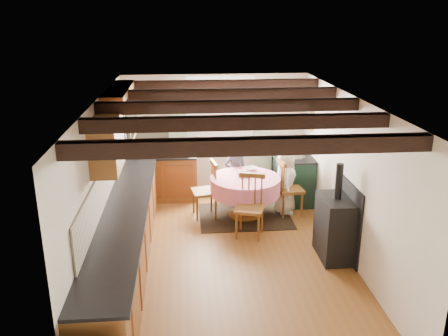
{
  "coord_description": "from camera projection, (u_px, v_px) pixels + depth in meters",
  "views": [
    {
      "loc": [
        -0.62,
        -6.28,
        3.54
      ],
      "look_at": [
        0.0,
        0.8,
        1.15
      ],
      "focal_mm": 37.46,
      "sensor_mm": 36.0,
      "label": 1
    }
  ],
  "objects": [
    {
      "name": "chair_left",
      "position": [
        204.0,
        190.0,
        8.35
      ],
      "size": [
        0.52,
        0.51,
        1.03
      ],
      "primitive_type": null,
      "rotation": [
        0.0,
        0.0,
        -1.42
      ],
      "color": "brown",
      "rests_on": "floor"
    },
    {
      "name": "curtain_right",
      "position": [
        263.0,
        140.0,
        9.34
      ],
      "size": [
        0.35,
        0.1,
        2.1
      ],
      "primitive_type": "cube",
      "color": "beige",
      "rests_on": "wall_back"
    },
    {
      "name": "curtain_rod",
      "position": [
        221.0,
        85.0,
        8.92
      ],
      "size": [
        2.0,
        0.03,
        0.03
      ],
      "primitive_type": "cylinder",
      "rotation": [
        0.0,
        1.57,
        0.0
      ],
      "color": "black",
      "rests_on": "wall_back"
    },
    {
      "name": "worktop_back",
      "position": [
        163.0,
        155.0,
        9.03
      ],
      "size": [
        1.3,
        0.64,
        0.04
      ],
      "primitive_type": "cube",
      "color": "black",
      "rests_on": "base_cabinet_back"
    },
    {
      "name": "ceiling",
      "position": [
        229.0,
        100.0,
        6.35
      ],
      "size": [
        3.6,
        5.5,
        0.0
      ],
      "primitive_type": "cube",
      "color": "white",
      "rests_on": "ground"
    },
    {
      "name": "cup",
      "position": [
        247.0,
        174.0,
        8.25
      ],
      "size": [
        0.16,
        0.16,
        0.1
      ],
      "primitive_type": "imported",
      "rotation": [
        0.0,
        0.0,
        5.67
      ],
      "color": "silver",
      "rests_on": "dining_table"
    },
    {
      "name": "chair_near",
      "position": [
        250.0,
        207.0,
        7.6
      ],
      "size": [
        0.58,
        0.59,
        1.05
      ],
      "primitive_type": null,
      "rotation": [
        0.0,
        0.0,
        -0.33
      ],
      "color": "brown",
      "rests_on": "floor"
    },
    {
      "name": "window_frame",
      "position": [
        220.0,
        115.0,
        9.19
      ],
      "size": [
        1.34,
        0.03,
        1.54
      ],
      "primitive_type": "cube",
      "color": "white",
      "rests_on": "wall_back"
    },
    {
      "name": "beam_c",
      "position": [
        229.0,
        106.0,
        6.38
      ],
      "size": [
        3.6,
        0.16,
        0.16
      ],
      "primitive_type": "cube",
      "color": "black",
      "rests_on": "ceiling"
    },
    {
      "name": "base_cabinet_back",
      "position": [
        164.0,
        177.0,
        9.2
      ],
      "size": [
        1.3,
        0.6,
        0.88
      ],
      "primitive_type": "cube",
      "color": "brown",
      "rests_on": "floor"
    },
    {
      "name": "child_right",
      "position": [
        286.0,
        181.0,
        8.49
      ],
      "size": [
        0.49,
        0.66,
        1.23
      ],
      "primitive_type": "imported",
      "rotation": [
        0.0,
        0.0,
        1.41
      ],
      "color": "silver",
      "rests_on": "floor"
    },
    {
      "name": "splash_left",
      "position": [
        107.0,
        179.0,
        6.87
      ],
      "size": [
        0.02,
        4.5,
        0.55
      ],
      "primitive_type": "cube",
      "color": "beige",
      "rests_on": "wall_left"
    },
    {
      "name": "wall_picture",
      "position": [
        310.0,
        113.0,
        8.89
      ],
      "size": [
        0.04,
        0.5,
        0.6
      ],
      "primitive_type": "cube",
      "color": "gold",
      "rests_on": "wall_right"
    },
    {
      "name": "aga_range",
      "position": [
        293.0,
        177.0,
        9.1
      ],
      "size": [
        0.66,
        1.02,
        0.94
      ],
      "primitive_type": null,
      "color": "#152E22",
      "rests_on": "floor"
    },
    {
      "name": "window_pane",
      "position": [
        220.0,
        115.0,
        9.2
      ],
      "size": [
        1.2,
        0.01,
        1.4
      ],
      "primitive_type": "cube",
      "color": "white",
      "rests_on": "wall_back"
    },
    {
      "name": "bowl_b",
      "position": [
        242.0,
        174.0,
        8.32
      ],
      "size": [
        0.29,
        0.29,
        0.06
      ],
      "primitive_type": "imported",
      "rotation": [
        0.0,
        0.0,
        3.78
      ],
      "color": "silver",
      "rests_on": "dining_table"
    },
    {
      "name": "wall_right",
      "position": [
        350.0,
        179.0,
        6.88
      ],
      "size": [
        0.0,
        5.5,
        2.4
      ],
      "primitive_type": "cube",
      "color": "silver",
      "rests_on": "ground"
    },
    {
      "name": "curtain_left",
      "position": [
        178.0,
        142.0,
        9.2
      ],
      "size": [
        0.35,
        0.1,
        2.1
      ],
      "primitive_type": "cube",
      "color": "beige",
      "rests_on": "wall_back"
    },
    {
      "name": "floor",
      "position": [
        229.0,
        256.0,
        7.11
      ],
      "size": [
        3.6,
        5.5,
        0.0
      ],
      "primitive_type": "cube",
      "color": "brown",
      "rests_on": "ground"
    },
    {
      "name": "wall_front",
      "position": [
        259.0,
        290.0,
        4.13
      ],
      "size": [
        3.6,
        0.0,
        2.4
      ],
      "primitive_type": "cube",
      "color": "silver",
      "rests_on": "ground"
    },
    {
      "name": "wall_left",
      "position": [
        102.0,
        186.0,
        6.58
      ],
      "size": [
        0.0,
        5.5,
        2.4
      ],
      "primitive_type": "cube",
      "color": "silver",
      "rests_on": "ground"
    },
    {
      "name": "dining_table",
      "position": [
        245.0,
        197.0,
        8.38
      ],
      "size": [
        1.25,
        1.25,
        0.75
      ],
      "primitive_type": null,
      "color": "pink",
      "rests_on": "floor"
    },
    {
      "name": "beam_d",
      "position": [
        223.0,
        94.0,
        7.32
      ],
      "size": [
        3.6,
        0.16,
        0.16
      ],
      "primitive_type": "cube",
      "color": "black",
      "rests_on": "ceiling"
    },
    {
      "name": "beam_b",
      "position": [
        238.0,
        123.0,
        5.43
      ],
      "size": [
        3.6,
        0.16,
        0.16
      ],
      "primitive_type": "cube",
      "color": "black",
      "rests_on": "ceiling"
    },
    {
      "name": "canister_tall",
      "position": [
        156.0,
        148.0,
        9.02
      ],
      "size": [
        0.13,
        0.13,
        0.22
      ],
      "primitive_type": "cylinder",
      "color": "#262628",
      "rests_on": "worktop_back"
    },
    {
      "name": "chair_right",
      "position": [
        290.0,
        187.0,
        8.43
      ],
      "size": [
        0.52,
        0.5,
        1.05
      ],
      "primitive_type": null,
      "rotation": [
        0.0,
        0.0,
        1.67
      ],
      "color": "brown",
      "rests_on": "floor"
    },
    {
      "name": "wall_cabinet_glass",
      "position": [
        121.0,
        116.0,
        7.49
      ],
      "size": [
        0.34,
        1.8,
        0.9
      ],
      "primitive_type": "cube",
      "color": "brown",
      "rests_on": "wall_left"
    },
    {
      "name": "worktop_left",
      "position": [
        126.0,
        205.0,
        6.7
      ],
      "size": [
        0.64,
        5.3,
        0.04
      ],
      "primitive_type": "cube",
      "color": "black",
      "rests_on": "base_cabinet_left"
    },
    {
      "name": "wall_back",
      "position": [
        215.0,
        135.0,
        9.33
      ],
      "size": [
        3.6,
        0.0,
        2.4
      ],
      "primitive_type": "cube",
      "color": "silver",
      "rests_on": "ground"
    },
    {
      "name": "cast_iron_stove",
      "position": [
        336.0,
        212.0,
        6.87
      ],
      "size": [
        0.44,
        0.74,
        1.48
      ],
      "primitive_type": null,
      "color": "black",
      "rests_on": "floor"
    },
    {
      "name": "beam_e",
      "position": [
        218.0,
        85.0,
        8.27
      ],
      "size": [
        3.6,
        0.16,
        0.16
      ],
      "primitive_type": "cube",
      "color": "black",
      "rests_on": "ceiling"
    },
    {
      "name": "splash_back",
      "position": [
        165.0,
        136.0,
        9.23
      ],
      "size": [
        1.4,
        0.02,
        0.55
      ],
      "primitive_type": "cube",
      "color": "beige",
      "rests_on": "wall_back"
    },
    {
      "name": "rug",
      "position": [
        245.0,
        216.0,
        8.49
      ],
      "size": [
        1.64,
        1.28,
        0.01
      ],
      "primitive_type": "cube",
      "color": "black",
      "rests_on": "floor"
    },
    {
      "name": "bowl_a",
      "position": [
        251.0,
        169.0,
        8.64
      ],
      "size": [
        0.28,
        0.28,
        0.05
      ],
      "primitive_type": "imported",
      "rotation": [
        0.0,
        0.0,
        5.06
      ],
      "color": "silver",
      "rests_on": "dining_table"
    },
    {
      "name": "child_far",
      "position": [
        236.0,
        173.0,
        8.97
      ],
      "size": [
        0.47,
        0.34,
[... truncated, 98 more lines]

